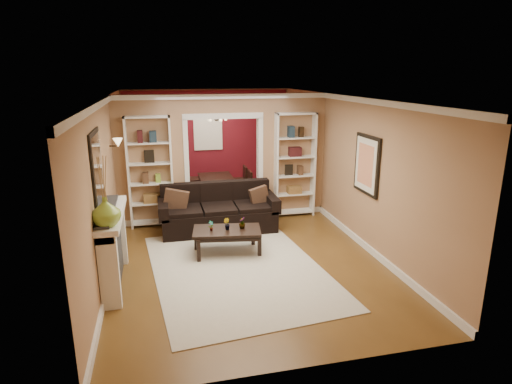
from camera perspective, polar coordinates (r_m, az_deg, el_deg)
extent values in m
plane|color=brown|center=(8.49, -2.88, -5.97)|extent=(8.00, 8.00, 0.00)
plane|color=white|center=(7.90, -3.15, 12.55)|extent=(8.00, 8.00, 0.00)
plane|color=#A67B57|center=(11.98, -6.43, 7.03)|extent=(8.00, 0.00, 8.00)
plane|color=#A67B57|center=(4.39, 6.40, -8.27)|extent=(8.00, 0.00, 8.00)
plane|color=#A67B57|center=(8.02, -19.05, 2.00)|extent=(0.00, 8.00, 8.00)
plane|color=#A67B57|center=(8.76, 11.67, 3.64)|extent=(0.00, 8.00, 8.00)
cube|color=#A67B57|center=(9.25, -4.33, 4.54)|extent=(4.50, 0.15, 2.70)
cube|color=maroon|center=(11.96, -6.41, 6.87)|extent=(4.44, 0.04, 2.64)
cube|color=#8CA5CC|center=(11.89, -6.42, 7.94)|extent=(0.78, 0.03, 0.98)
cube|color=beige|center=(7.15, -2.50, -10.19)|extent=(3.01, 3.96, 0.01)
cube|color=black|center=(8.71, -5.04, -2.18)|extent=(2.38, 1.03, 0.93)
cube|color=#523523|center=(8.56, -10.66, -1.16)|extent=(0.48, 0.18, 0.47)
cube|color=#523523|center=(8.79, 0.41, -0.74)|extent=(0.39, 0.18, 0.38)
cube|color=black|center=(7.67, -3.88, -6.58)|extent=(1.27, 0.81, 0.45)
imported|color=#336626|center=(7.52, -6.00, -4.51)|extent=(0.12, 0.11, 0.19)
imported|color=#336626|center=(7.56, -3.92, -4.29)|extent=(0.14, 0.14, 0.20)
imported|color=#336626|center=(7.60, -1.86, -4.13)|extent=(0.13, 0.13, 0.21)
cube|color=white|center=(9.02, -13.92, 2.54)|extent=(0.90, 0.30, 2.30)
cube|color=white|center=(9.48, 5.17, 3.57)|extent=(0.90, 0.30, 2.30)
cube|color=white|center=(6.80, -18.29, -7.14)|extent=(0.32, 1.70, 1.16)
imported|color=#7FA635|center=(5.96, -19.40, -2.48)|extent=(0.44, 0.44, 0.40)
cube|color=silver|center=(6.46, -20.44, 2.85)|extent=(0.03, 0.95, 1.10)
cube|color=#FFE0A5|center=(8.46, -18.32, 6.06)|extent=(0.18, 0.18, 0.22)
cube|color=black|center=(7.82, 14.51, 3.54)|extent=(0.04, 0.85, 1.05)
imported|color=black|center=(10.93, -5.03, 0.44)|extent=(1.53, 0.85, 0.54)
cube|color=black|center=(10.53, -7.78, 0.93)|extent=(0.58, 0.58, 0.95)
cube|color=black|center=(10.70, -1.90, 0.84)|extent=(0.45, 0.45, 0.78)
cube|color=black|center=(11.11, -8.08, 1.64)|extent=(0.48, 0.48, 0.93)
cube|color=black|center=(11.28, -2.50, 1.58)|extent=(0.50, 0.50, 0.78)
cube|color=#322516|center=(10.62, -5.68, 9.60)|extent=(0.50, 0.50, 0.30)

